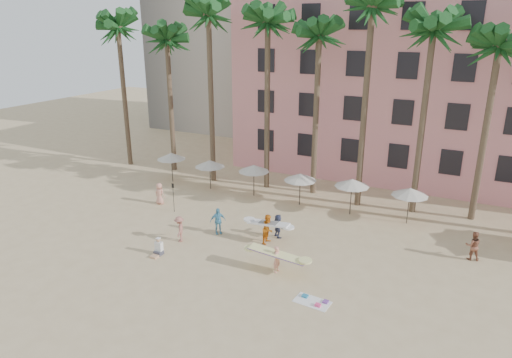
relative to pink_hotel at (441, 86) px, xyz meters
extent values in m
plane|color=#D1B789|center=(-7.00, -26.00, -8.00)|extent=(120.00, 120.00, 0.00)
cube|color=pink|center=(0.00, 0.00, 0.00)|extent=(35.00, 14.00, 16.00)
cylinder|color=brown|center=(-27.00, -11.00, -1.50)|extent=(0.44, 0.44, 13.00)
cylinder|color=brown|center=(-22.00, -10.50, -2.00)|extent=(0.44, 0.44, 12.00)
cylinder|color=brown|center=(-17.00, -11.50, -1.00)|extent=(0.44, 0.44, 14.00)
cylinder|color=brown|center=(-12.00, -11.00, -1.25)|extent=(0.44, 0.44, 13.50)
cylinder|color=brown|center=(-8.00, -10.50, -1.75)|extent=(0.44, 0.44, 12.50)
cylinder|color=brown|center=(-4.00, -11.50, -0.75)|extent=(0.44, 0.44, 14.50)
cylinder|color=brown|center=(0.00, -11.00, -1.50)|extent=(0.44, 0.44, 13.00)
cylinder|color=brown|center=(4.00, -10.50, -2.00)|extent=(0.44, 0.44, 12.00)
cylinder|color=#332B23|center=(-20.00, -13.50, -6.75)|extent=(0.07, 0.07, 2.50)
cone|color=beige|center=(-20.00, -13.50, -5.65)|extent=(2.50, 2.50, 0.55)
cylinder|color=#332B23|center=(-16.00, -13.60, -6.80)|extent=(0.07, 0.07, 2.40)
cone|color=beige|center=(-16.00, -13.60, -5.75)|extent=(2.50, 2.50, 0.55)
cylinder|color=#332B23|center=(-12.00, -13.40, -6.75)|extent=(0.07, 0.07, 2.50)
cone|color=beige|center=(-12.00, -13.40, -5.65)|extent=(2.50, 2.50, 0.55)
cylinder|color=#332B23|center=(-8.00, -13.50, -6.80)|extent=(0.07, 0.07, 2.40)
cone|color=beige|center=(-8.00, -13.50, -5.75)|extent=(2.50, 2.50, 0.55)
cylinder|color=#332B23|center=(-4.00, -13.60, -6.70)|extent=(0.07, 0.07, 2.60)
cone|color=beige|center=(-4.00, -13.60, -5.55)|extent=(2.50, 2.50, 0.55)
cylinder|color=#332B23|center=(0.00, -13.40, -6.75)|extent=(0.07, 0.07, 2.50)
cone|color=beige|center=(0.00, -13.40, -5.65)|extent=(2.50, 2.50, 0.55)
cube|color=white|center=(-2.64, -25.38, -7.99)|extent=(1.88, 1.15, 0.02)
cube|color=teal|center=(-3.12, -25.14, -7.93)|extent=(0.32, 0.27, 0.10)
cube|color=#FF4688|center=(-2.26, -25.61, -7.92)|extent=(0.30, 0.24, 0.12)
cube|color=purple|center=(-2.02, -25.13, -7.94)|extent=(0.28, 0.32, 0.08)
imported|color=#E3967F|center=(-5.44, -23.46, -7.22)|extent=(0.42, 0.60, 1.57)
cube|color=#F8F69B|center=(-5.44, -23.46, -6.90)|extent=(3.32, 0.81, 0.39)
imported|color=orange|center=(-7.41, -20.42, -7.04)|extent=(0.79, 0.98, 1.92)
cube|color=white|center=(-7.41, -20.42, -6.66)|extent=(2.71, 0.77, 0.29)
imported|color=brown|center=(4.29, -16.99, -7.10)|extent=(1.02, 0.88, 1.79)
imported|color=#363E5F|center=(-7.19, -19.41, -7.21)|extent=(1.43, 1.30, 1.59)
imported|color=#AB675B|center=(-12.57, -22.78, -7.15)|extent=(1.09, 1.27, 1.70)
imported|color=#55A3C6|center=(-10.97, -20.70, -7.10)|extent=(1.07, 1.06, 1.81)
imported|color=tan|center=(-17.72, -18.20, -7.16)|extent=(0.83, 0.55, 1.69)
cylinder|color=black|center=(-15.81, -18.99, -6.95)|extent=(0.04, 0.04, 2.10)
cube|color=black|center=(-15.81, -18.99, -5.95)|extent=(0.18, 0.03, 0.35)
cube|color=#3F3F4C|center=(-12.67, -24.84, -7.87)|extent=(0.48, 0.45, 0.26)
cube|color=tan|center=(-12.67, -25.22, -7.94)|extent=(0.43, 0.48, 0.13)
cube|color=white|center=(-12.67, -24.79, -7.47)|extent=(0.47, 0.28, 0.59)
sphere|color=tan|center=(-12.67, -24.79, -7.04)|extent=(0.26, 0.26, 0.26)
camera|label=1|loc=(3.64, -44.25, 5.30)|focal=32.00mm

